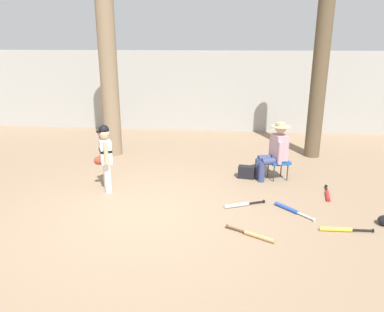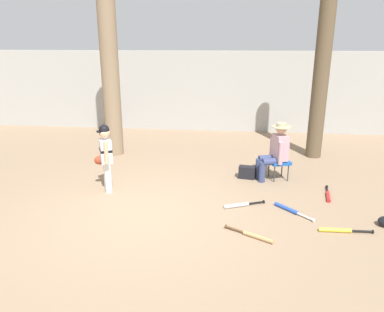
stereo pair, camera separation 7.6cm
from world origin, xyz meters
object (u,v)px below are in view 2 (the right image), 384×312
(tree_behind_spectator, at_px, (321,74))
(folding_stool, at_px, (279,162))
(tree_near_player, at_px, (109,58))
(seated_spectator, at_px, (275,150))
(young_ballplayer, at_px, (105,154))
(handbag_beside_stool, at_px, (247,172))
(bat_blue_youth, at_px, (289,210))
(bat_aluminum_silver, at_px, (239,205))
(bat_red_barrel, at_px, (328,195))
(bat_wood_tan, at_px, (254,236))
(bat_yellow_trainer, at_px, (339,230))

(tree_behind_spectator, relative_size, folding_stool, 9.13)
(tree_near_player, relative_size, seated_spectator, 4.60)
(young_ballplayer, xyz_separation_m, folding_stool, (3.35, 1.00, -0.38))
(tree_behind_spectator, relative_size, handbag_beside_stool, 13.50)
(handbag_beside_stool, xyz_separation_m, bat_blue_youth, (0.68, -1.52, -0.10))
(bat_aluminum_silver, xyz_separation_m, bat_red_barrel, (1.64, 0.61, 0.00))
(seated_spectator, height_order, bat_wood_tan, seated_spectator)
(bat_yellow_trainer, relative_size, bat_blue_youth, 1.29)
(tree_near_player, relative_size, bat_red_barrel, 7.72)
(tree_behind_spectator, distance_m, folding_stool, 2.61)
(handbag_beside_stool, bearing_deg, seated_spectator, 0.12)
(folding_stool, bearing_deg, bat_red_barrel, -45.69)
(tree_behind_spectator, relative_size, bat_red_barrel, 6.42)
(tree_near_player, distance_m, bat_aluminum_silver, 4.85)
(seated_spectator, distance_m, bat_blue_youth, 1.64)
(bat_wood_tan, bearing_deg, handbag_beside_stool, 91.02)
(bat_wood_tan, xyz_separation_m, bat_aluminum_silver, (-0.21, 1.05, 0.00))
(tree_behind_spectator, height_order, bat_yellow_trainer, tree_behind_spectator)
(young_ballplayer, distance_m, bat_blue_youth, 3.50)
(seated_spectator, relative_size, bat_aluminum_silver, 1.64)
(seated_spectator, relative_size, handbag_beside_stool, 3.53)
(tree_near_player, xyz_separation_m, handbag_beside_stool, (3.32, -1.41, -2.25))
(tree_near_player, xyz_separation_m, young_ballplayer, (0.61, -2.38, -1.64))
(tree_behind_spectator, bearing_deg, bat_aluminum_silver, -120.33)
(folding_stool, relative_size, bat_red_barrel, 0.70)
(handbag_beside_stool, bearing_deg, bat_wood_tan, -88.98)
(seated_spectator, relative_size, bat_blue_youth, 1.92)
(tree_near_player, distance_m, tree_behind_spectator, 5.03)
(folding_stool, bearing_deg, handbag_beside_stool, -177.26)
(tree_near_player, bearing_deg, bat_blue_youth, -36.24)
(tree_behind_spectator, height_order, bat_wood_tan, tree_behind_spectator)
(handbag_beside_stool, bearing_deg, bat_aluminum_silver, -96.55)
(folding_stool, xyz_separation_m, seated_spectator, (-0.09, -0.03, 0.28))
(folding_stool, height_order, seated_spectator, seated_spectator)
(handbag_beside_stool, height_order, bat_aluminum_silver, handbag_beside_stool)
(bat_aluminum_silver, relative_size, bat_red_barrel, 1.03)
(seated_spectator, bearing_deg, young_ballplayer, -163.38)
(young_ballplayer, height_order, bat_wood_tan, young_ballplayer)
(bat_blue_youth, bearing_deg, bat_red_barrel, 41.17)
(tree_behind_spectator, height_order, folding_stool, tree_behind_spectator)
(tree_behind_spectator, relative_size, young_ballplayer, 3.52)
(bat_blue_youth, bearing_deg, bat_aluminum_silver, 174.13)
(bat_wood_tan, bearing_deg, folding_stool, 76.47)
(handbag_beside_stool, bearing_deg, tree_near_player, 157.02)
(bat_yellow_trainer, xyz_separation_m, bat_aluminum_silver, (-1.50, 0.73, 0.00))
(tree_near_player, xyz_separation_m, bat_yellow_trainer, (4.65, -3.57, -2.35))
(bat_blue_youth, bearing_deg, bat_yellow_trainer, -44.32)
(tree_near_player, relative_size, young_ballplayer, 4.23)
(bat_yellow_trainer, relative_size, bat_red_barrel, 1.13)
(bat_wood_tan, bearing_deg, seated_spectator, 78.38)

